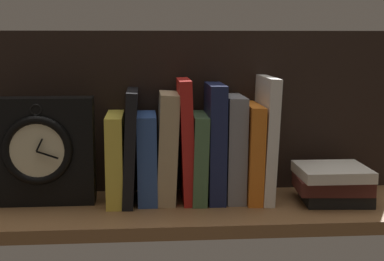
% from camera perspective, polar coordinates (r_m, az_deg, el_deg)
% --- Properties ---
extents(ground_plane, '(0.95, 0.27, 0.03)m').
position_cam_1_polar(ground_plane, '(1.18, -0.43, -7.87)').
color(ground_plane, brown).
extents(back_panel, '(0.95, 0.01, 0.35)m').
position_cam_1_polar(back_panel, '(1.27, -0.87, 1.86)').
color(back_panel, black).
rests_on(back_panel, ground_plane).
extents(book_yellow_seinlanguage, '(0.03, 0.15, 0.18)m').
position_cam_1_polar(book_yellow_seinlanguage, '(1.20, -7.45, -2.67)').
color(book_yellow_seinlanguage, gold).
rests_on(book_yellow_seinlanguage, ground_plane).
extents(book_black_skeptic, '(0.03, 0.16, 0.23)m').
position_cam_1_polar(book_black_skeptic, '(1.20, -6.01, -1.52)').
color(book_black_skeptic, black).
rests_on(book_black_skeptic, ground_plane).
extents(book_blue_modern, '(0.04, 0.13, 0.18)m').
position_cam_1_polar(book_blue_modern, '(1.20, -4.40, -2.64)').
color(book_blue_modern, '#2D4C8E').
rests_on(book_blue_modern, ground_plane).
extents(book_tan_shortstories, '(0.05, 0.12, 0.22)m').
position_cam_1_polar(book_tan_shortstories, '(1.20, -2.44, -1.62)').
color(book_tan_shortstories, tan).
rests_on(book_tan_shortstories, ground_plane).
extents(book_red_requiem, '(0.03, 0.13, 0.25)m').
position_cam_1_polar(book_red_requiem, '(1.20, -0.81, -0.95)').
color(book_red_requiem, red).
rests_on(book_red_requiem, ground_plane).
extents(book_green_romantic, '(0.03, 0.14, 0.18)m').
position_cam_1_polar(book_green_romantic, '(1.20, 0.61, -2.60)').
color(book_green_romantic, '#476B44').
rests_on(book_green_romantic, ground_plane).
extents(book_navy_bierce, '(0.04, 0.13, 0.24)m').
position_cam_1_polar(book_navy_bierce, '(1.20, 2.24, -1.14)').
color(book_navy_bierce, '#192147').
rests_on(book_navy_bierce, ground_plane).
extents(book_gray_chess, '(0.04, 0.13, 0.21)m').
position_cam_1_polar(book_gray_chess, '(1.21, 4.06, -1.69)').
color(book_gray_chess, gray).
rests_on(book_gray_chess, ground_plane).
extents(book_orange_pandolfini, '(0.03, 0.15, 0.20)m').
position_cam_1_polar(book_orange_pandolfini, '(1.22, 5.77, -2.06)').
color(book_orange_pandolfini, orange).
rests_on(book_orange_pandolfini, ground_plane).
extents(book_white_catcher, '(0.03, 0.16, 0.25)m').
position_cam_1_polar(book_white_catcher, '(1.22, 7.13, -0.74)').
color(book_white_catcher, silver).
rests_on(book_white_catcher, ground_plane).
extents(framed_clock, '(0.22, 0.07, 0.22)m').
position_cam_1_polar(framed_clock, '(1.21, -14.60, -1.94)').
color(framed_clock, black).
rests_on(framed_clock, ground_plane).
extents(book_stack_side, '(0.15, 0.14, 0.07)m').
position_cam_1_polar(book_stack_side, '(1.23, 13.58, -5.03)').
color(book_stack_side, black).
rests_on(book_stack_side, ground_plane).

